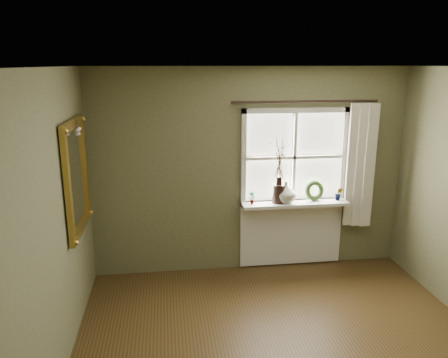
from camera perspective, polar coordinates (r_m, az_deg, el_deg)
ceiling at (r=3.19m, az=11.99°, el=14.07°), size 4.50×4.50×0.00m
wall_back at (r=5.57m, az=3.42°, el=1.04°), size 4.00×0.10×2.60m
wall_left at (r=3.43m, az=-24.21°, el=-9.27°), size 0.10×4.50×2.60m
window_frame at (r=5.59m, az=9.13°, el=2.83°), size 1.36×0.06×1.24m
window_sill at (r=5.64m, az=9.21°, el=-3.17°), size 1.36×0.26×0.04m
window_apron at (r=5.89m, az=8.72°, el=-6.92°), size 1.36×0.04×0.88m
dark_jug at (r=5.54m, az=7.14°, el=-1.91°), size 0.19×0.19×0.24m
cream_vase at (r=5.56m, az=8.06°, el=-1.71°), size 0.34×0.34×0.27m
wreath at (r=5.72m, az=11.70°, el=-1.77°), size 0.28×0.17×0.27m
potted_plant_left at (r=5.48m, az=3.65°, el=-2.45°), size 0.10×0.08×0.16m
potted_plant_right at (r=5.80m, az=14.74°, el=-1.89°), size 0.12×0.11×0.17m
curtain at (r=5.83m, az=17.31°, el=1.66°), size 0.36×0.12×1.59m
curtain_rod at (r=5.47m, az=10.63°, el=9.91°), size 1.84×0.03×0.03m
gilt_mirror at (r=4.67m, az=-18.71°, el=0.34°), size 0.10×0.97×1.15m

